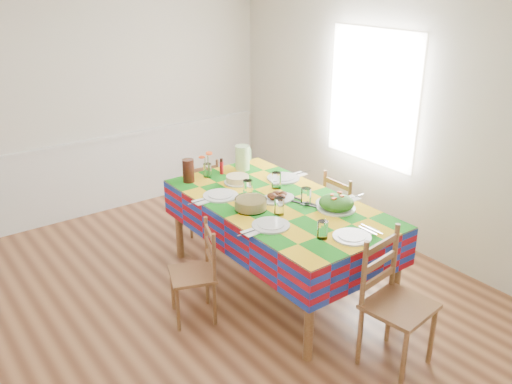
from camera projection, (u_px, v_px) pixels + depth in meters
room at (206, 160)px, 4.29m from camera, size 4.58×5.08×2.78m
wainscot at (99, 173)px, 6.46m from camera, size 4.41×0.06×0.92m
window_right at (372, 97)px, 5.68m from camera, size 0.00×1.40×1.40m
dining_table at (278, 211)px, 4.84m from camera, size 1.16×2.15×0.84m
setting_near_head at (342, 234)px, 4.15m from camera, size 0.48×0.32×0.14m
setting_left_near at (273, 218)px, 4.41m from camera, size 0.56×0.34×0.15m
setting_left_far at (230, 193)px, 4.90m from camera, size 0.59×0.35×0.15m
setting_right_near at (325, 201)px, 4.73m from camera, size 0.62×0.36×0.16m
setting_right_far at (281, 179)px, 5.23m from camera, size 0.60×0.35×0.15m
meat_platter at (277, 197)px, 4.84m from camera, size 0.33×0.24×0.06m
salad_platter at (336, 203)px, 4.64m from camera, size 0.33×0.33×0.14m
pasta_bowl at (251, 204)px, 4.63m from camera, size 0.28×0.28×0.10m
cake at (238, 179)px, 5.21m from camera, size 0.26×0.26×0.07m
serving_utensils at (301, 202)px, 4.79m from camera, size 0.16×0.36×0.01m
flower_vase at (207, 167)px, 5.33m from camera, size 0.17×0.14×0.27m
hot_sauce at (222, 166)px, 5.42m from camera, size 0.04×0.04×0.16m
green_pitcher at (242, 158)px, 5.53m from camera, size 0.15×0.15×0.25m
tea_pitcher at (188, 171)px, 5.21m from camera, size 0.11×0.11×0.23m
name_card at (362, 243)px, 4.07m from camera, size 0.08×0.03×0.02m
chair_near at (394, 303)px, 3.93m from camera, size 0.51×0.49×1.03m
chair_far at (200, 196)px, 5.97m from camera, size 0.43×0.41×0.86m
chair_left at (197, 273)px, 4.48m from camera, size 0.47×0.48×0.85m
chair_right at (345, 216)px, 5.43m from camera, size 0.39×0.41×0.92m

